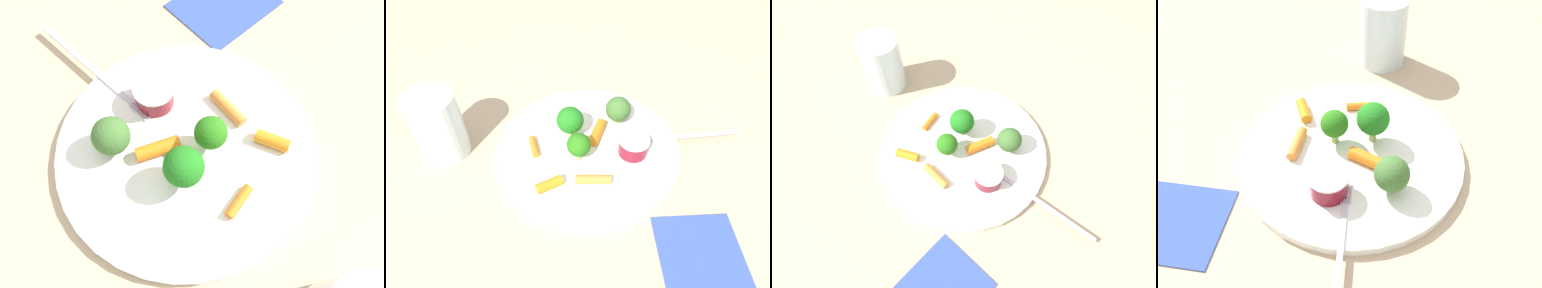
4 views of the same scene
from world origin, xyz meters
The scene contains 13 objects.
ground_plane centered at (0.00, 0.00, 0.00)m, with size 2.40×2.40×0.00m, color tan.
plate centered at (0.00, 0.00, 0.01)m, with size 0.29×0.29×0.01m, color white.
sauce_cup centered at (0.00, -0.07, 0.03)m, with size 0.05×0.05×0.03m.
broccoli_floret_0 centered at (-0.03, 0.01, 0.04)m, with size 0.04×0.04×0.05m.
broccoli_floret_1 centered at (0.02, 0.03, 0.05)m, with size 0.04×0.04×0.06m.
broccoli_floret_2 centered at (0.07, -0.04, 0.04)m, with size 0.04×0.04×0.05m.
carrot_stick_0 centered at (0.03, -0.01, 0.02)m, with size 0.02×0.02×0.05m, color orange.
carrot_stick_1 centered at (-0.07, -0.02, 0.02)m, with size 0.01×0.01×0.05m, color orange.
carrot_stick_2 centered at (-0.09, 0.04, 0.02)m, with size 0.02×0.02×0.04m, color orange.
carrot_stick_3 centered at (-0.02, 0.08, 0.02)m, with size 0.01×0.01×0.04m, color orange.
fork centered at (0.04, -0.14, 0.01)m, with size 0.07×0.19×0.00m.
drinking_glass centered at (-0.04, 0.22, 0.06)m, with size 0.08×0.08×0.11m, color silver.
napkin centered at (-0.16, -0.17, 0.00)m, with size 0.13×0.11×0.00m, color #334B96.
Camera 4 is at (0.14, -0.35, 0.41)m, focal length 39.99 mm.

